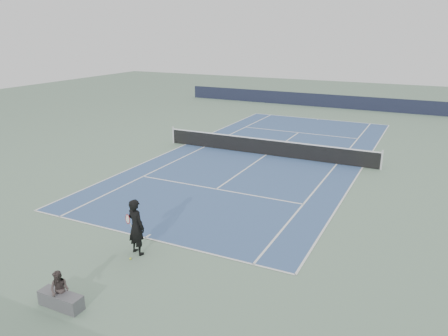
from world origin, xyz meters
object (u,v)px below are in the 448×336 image
at_px(tennis_player, 136,227).
at_px(spectator_bench, 60,295).
at_px(tennis_net, 266,147).
at_px(tennis_ball, 130,259).

bearing_deg(tennis_player, spectator_bench, -90.45).
xyz_separation_m(tennis_net, tennis_player, (0.41, -12.87, 0.45)).
relative_size(tennis_player, tennis_ball, 26.35).
bearing_deg(tennis_player, tennis_net, 91.81).
bearing_deg(tennis_net, tennis_player, -88.19).
bearing_deg(tennis_player, tennis_ball, -83.35).
relative_size(tennis_player, spectator_bench, 1.41).
distance_m(tennis_player, tennis_ball, 1.02).
xyz_separation_m(tennis_net, spectator_bench, (0.38, -16.14, -0.14)).
xyz_separation_m(tennis_player, tennis_ball, (0.05, -0.46, -0.91)).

